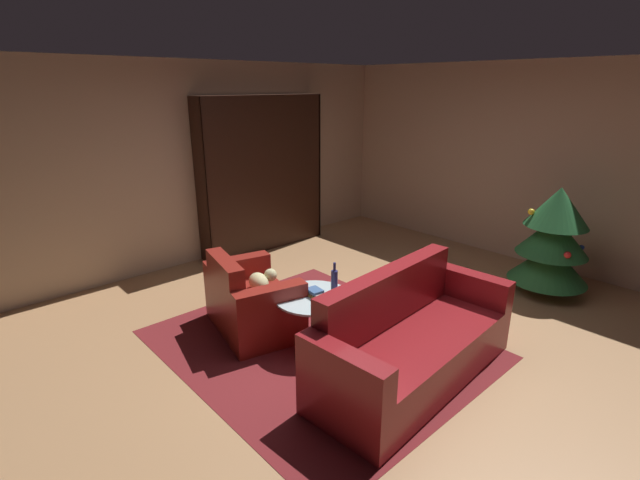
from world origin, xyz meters
TOP-DOWN VIEW (x-y plane):
  - ground_plane at (0.00, 0.00)m, footprint 7.59×7.59m
  - wall_back at (0.00, 3.19)m, footprint 5.96×0.06m
  - wall_left at (-2.95, 0.00)m, footprint 0.06×6.44m
  - area_rug at (-0.13, -0.44)m, footprint 2.85×2.43m
  - bookshelf_unit at (-2.72, 0.95)m, footprint 0.32×1.98m
  - armchair_red at (-0.81, -0.73)m, footprint 1.16×0.91m
  - couch_red at (0.74, -0.21)m, footprint 0.90×2.03m
  - coffee_table at (-0.19, -0.44)m, footprint 0.74×0.74m
  - book_stack_on_table at (-0.19, -0.43)m, footprint 0.19×0.13m
  - bottle_on_table at (-0.11, -0.26)m, footprint 0.06×0.06m
  - decorated_tree at (0.82, 2.33)m, footprint 0.88×0.88m

SIDE VIEW (x-z plane):
  - ground_plane at x=0.00m, z-range 0.00..0.00m
  - area_rug at x=-0.13m, z-range 0.00..0.01m
  - armchair_red at x=-0.81m, z-range -0.11..0.69m
  - couch_red at x=0.74m, z-range -0.14..0.75m
  - coffee_table at x=-0.19m, z-range 0.20..0.68m
  - book_stack_on_table at x=-0.19m, z-range 0.48..0.55m
  - bottle_on_table at x=-0.11m, z-range 0.45..0.76m
  - decorated_tree at x=0.82m, z-range 0.02..1.29m
  - bookshelf_unit at x=-2.72m, z-range -0.03..2.18m
  - wall_back at x=0.00m, z-range 0.00..2.65m
  - wall_left at x=-2.95m, z-range 0.00..2.65m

